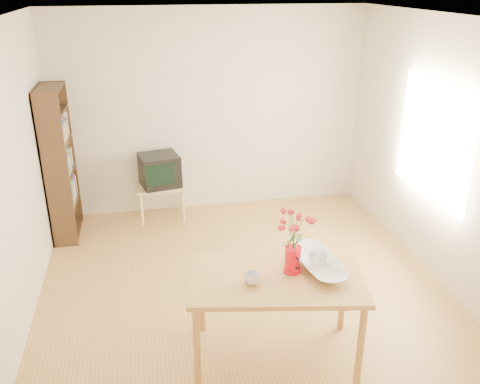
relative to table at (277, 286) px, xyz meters
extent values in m
plane|color=olive|center=(-0.06, 0.84, -0.66)|extent=(4.50, 4.50, 0.00)
plane|color=white|center=(-0.06, 0.84, 1.94)|extent=(4.50, 4.50, 0.00)
plane|color=beige|center=(-0.06, 3.09, 0.64)|extent=(4.00, 0.00, 4.00)
plane|color=beige|center=(-0.06, -1.41, 0.64)|extent=(4.00, 0.00, 4.00)
plane|color=beige|center=(-2.06, 0.84, 0.64)|extent=(0.00, 4.50, 4.50)
plane|color=beige|center=(1.94, 0.84, 0.64)|extent=(0.00, 4.50, 4.50)
plane|color=white|center=(1.92, 1.14, 0.74)|extent=(0.00, 1.30, 1.30)
cube|color=#AC7A3B|center=(0.00, 0.00, 0.07)|extent=(1.47, 1.00, 0.04)
cylinder|color=#AC7A3B|center=(-0.66, -0.21, -0.31)|extent=(0.06, 0.06, 0.71)
cylinder|color=#AC7A3B|center=(0.55, -0.43, -0.31)|extent=(0.06, 0.06, 0.71)
cylinder|color=#AC7A3B|center=(-0.55, 0.43, -0.31)|extent=(0.06, 0.06, 0.71)
cylinder|color=#AC7A3B|center=(0.66, 0.21, -0.31)|extent=(0.06, 0.06, 0.71)
cube|color=tan|center=(-0.76, 2.81, -0.22)|extent=(0.60, 0.45, 0.03)
cylinder|color=tan|center=(-1.02, 2.63, -0.45)|extent=(0.04, 0.04, 0.43)
cylinder|color=tan|center=(-0.50, 2.63, -0.45)|extent=(0.04, 0.04, 0.43)
cylinder|color=tan|center=(-1.02, 3.00, -0.45)|extent=(0.04, 0.04, 0.43)
cylinder|color=tan|center=(-0.50, 3.00, -0.45)|extent=(0.04, 0.04, 0.43)
cube|color=black|center=(-1.91, 2.26, 0.24)|extent=(0.28, 0.02, 1.80)
cube|color=black|center=(-1.91, 2.93, 0.24)|extent=(0.28, 0.03, 1.80)
cube|color=black|center=(-2.05, 2.59, 0.24)|extent=(0.02, 0.70, 1.80)
cube|color=black|center=(-1.91, 2.59, -0.62)|extent=(0.27, 0.65, 0.02)
cube|color=black|center=(-1.91, 2.59, -0.26)|extent=(0.27, 0.65, 0.02)
cube|color=black|center=(-1.91, 2.59, 0.12)|extent=(0.27, 0.65, 0.02)
cube|color=black|center=(-1.91, 2.59, 0.50)|extent=(0.27, 0.65, 0.02)
cube|color=black|center=(-1.91, 2.59, 0.86)|extent=(0.27, 0.65, 0.02)
cube|color=black|center=(-1.91, 2.59, 1.12)|extent=(0.27, 0.65, 0.02)
cylinder|color=red|center=(0.14, 0.06, 0.19)|extent=(0.13, 0.13, 0.21)
cylinder|color=red|center=(0.14, 0.06, 0.10)|extent=(0.15, 0.15, 0.02)
cylinder|color=red|center=(0.14, 0.06, 0.30)|extent=(0.13, 0.13, 0.01)
cone|color=red|center=(0.13, 0.00, 0.27)|extent=(0.05, 0.07, 0.06)
torus|color=black|center=(0.15, 0.14, 0.20)|extent=(0.03, 0.10, 0.10)
imported|color=white|center=(-0.21, -0.05, 0.13)|extent=(0.14, 0.14, 0.09)
imported|color=white|center=(0.36, 0.09, 0.30)|extent=(0.48, 0.48, 0.42)
imported|color=white|center=(0.32, 0.09, 0.26)|extent=(0.11, 0.11, 0.07)
imported|color=white|center=(0.41, 0.11, 0.25)|extent=(0.08, 0.08, 0.06)
cube|color=black|center=(-0.76, 2.81, 0.00)|extent=(0.54, 0.51, 0.40)
cube|color=black|center=(-0.76, 2.89, 0.02)|extent=(0.36, 0.29, 0.28)
cube|color=black|center=(-0.76, 2.60, 0.02)|extent=(0.36, 0.08, 0.28)
camera|label=1|loc=(-0.95, -3.26, 2.24)|focal=38.00mm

